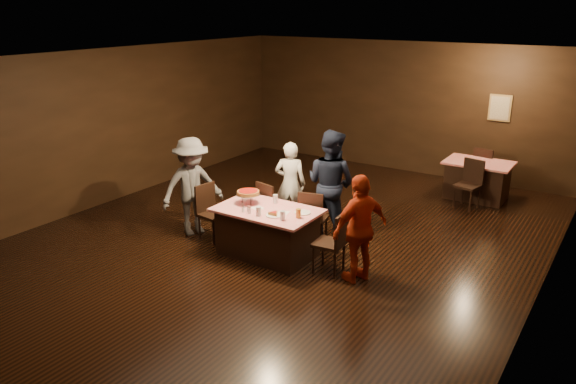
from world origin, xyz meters
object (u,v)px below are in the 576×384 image
object	(u,v)px
main_table	(268,232)
chair_back_near	(468,185)
diner_red_shirt	(360,229)
chair_back_far	(485,169)
pizza_stand	(248,193)
plate_empty	(303,213)
diner_navy_hoodie	(331,183)
glass_amber	(298,213)
glass_front_right	(283,215)
glass_back	(275,199)
diner_white_jacket	(290,184)
chair_far_left	(273,208)
chair_far_right	(314,217)
chair_end_left	(213,213)
diner_grey_knit	(192,187)
back_table	(477,180)
chair_end_right	(329,242)
glass_front_left	(258,211)

from	to	relation	value
main_table	chair_back_near	size ratio (longest dim) A/B	1.68
diner_red_shirt	chair_back_far	bearing A→B (deg)	-160.53
pizza_stand	plate_empty	size ratio (longest dim) A/B	1.52
diner_navy_hoodie	glass_amber	world-z (taller)	diner_navy_hoodie
glass_front_right	glass_back	distance (m)	0.74
chair_back_near	chair_back_far	size ratio (longest dim) A/B	1.00
chair_back_far	glass_amber	world-z (taller)	chair_back_far
glass_amber	diner_white_jacket	bearing A→B (deg)	126.75
main_table	chair_far_left	size ratio (longest dim) A/B	1.68
chair_far_right	plate_empty	bearing A→B (deg)	90.83
glass_amber	chair_end_left	bearing A→B (deg)	178.32
diner_grey_knit	chair_far_left	bearing A→B (deg)	-33.81
back_table	glass_front_right	distance (m)	5.08
chair_end_left	pizza_stand	bearing A→B (deg)	-77.91
chair_end_left	chair_back_near	size ratio (longest dim) A/B	1.00
glass_amber	diner_grey_knit	bearing A→B (deg)	177.81
diner_navy_hoodie	glass_amber	bearing A→B (deg)	103.43
chair_back_near	glass_amber	xyz separation A→B (m)	(-1.43, -3.91, 0.37)
main_table	chair_back_far	distance (m)	5.54
chair_end_right	diner_white_jacket	distance (m)	2.01
glass_front_right	chair_end_right	bearing A→B (deg)	21.04
plate_empty	pizza_stand	bearing A→B (deg)	-173.99
glass_back	chair_end_right	bearing A→B (deg)	-14.62
diner_navy_hoodie	chair_far_right	bearing A→B (deg)	93.36
chair_end_left	pizza_stand	distance (m)	0.85
pizza_stand	chair_far_right	bearing A→B (deg)	41.19
glass_front_right	glass_amber	bearing A→B (deg)	53.13
diner_navy_hoodie	diner_grey_knit	bearing A→B (deg)	37.35
chair_far_right	diner_red_shirt	bearing A→B (deg)	134.82
diner_red_shirt	glass_amber	distance (m)	0.99
diner_red_shirt	pizza_stand	distance (m)	1.99
chair_far_left	diner_red_shirt	world-z (taller)	diner_red_shirt
back_table	chair_far_left	world-z (taller)	chair_far_left
diner_red_shirt	glass_back	xyz separation A→B (m)	(-1.64, 0.29, 0.05)
glass_front_right	glass_amber	xyz separation A→B (m)	(0.15, 0.20, 0.00)
main_table	diner_red_shirt	bearing A→B (deg)	0.32
chair_end_right	glass_front_right	bearing A→B (deg)	-73.83
pizza_stand	diner_white_jacket	bearing A→B (deg)	90.30
chair_end_right	chair_far_left	bearing A→B (deg)	-121.43
diner_red_shirt	glass_front_left	bearing A→B (deg)	-54.31
chair_far_left	plate_empty	bearing A→B (deg)	161.37
main_table	chair_back_far	world-z (taller)	chair_back_far
diner_navy_hoodie	glass_back	size ratio (longest dim) A/B	13.17
chair_end_left	plate_empty	bearing A→B (deg)	-76.80
main_table	glass_back	xyz separation A→B (m)	(-0.05, 0.30, 0.46)
pizza_stand	chair_back_far	bearing A→B (deg)	64.61
chair_far_left	diner_navy_hoodie	size ratio (longest dim) A/B	0.52
chair_back_near	chair_back_far	xyz separation A→B (m)	(0.00, 1.30, 0.00)
chair_back_near	diner_navy_hoodie	xyz separation A→B (m)	(-1.60, -2.59, 0.45)
chair_far_right	chair_end_left	size ratio (longest dim) A/B	1.00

